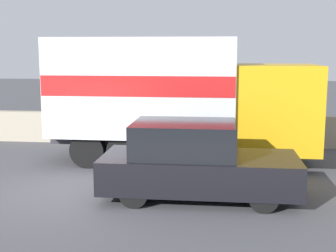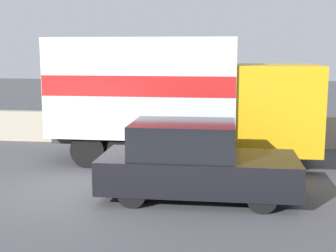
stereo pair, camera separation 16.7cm
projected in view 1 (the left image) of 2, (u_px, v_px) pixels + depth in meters
name	position (u px, v px, depth m)	size (l,w,h in m)	color
ground_plane	(77.00, 191.00, 10.84)	(80.00, 80.00, 0.00)	#47474C
stone_wall_backdrop	(126.00, 128.00, 16.25)	(60.00, 0.35, 1.06)	#A39984
box_truck	(172.00, 93.00, 13.38)	(7.47, 2.55, 3.56)	gold
car_hatchback	(195.00, 162.00, 10.22)	(4.26, 1.87, 1.68)	black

